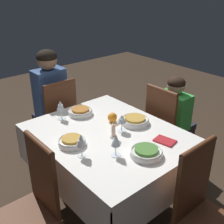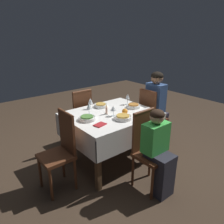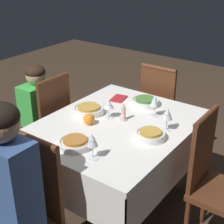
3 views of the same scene
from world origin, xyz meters
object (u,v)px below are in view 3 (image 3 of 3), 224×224
person_child_green (35,115)px  bowl_east (146,102)px  person_adult_denim (4,202)px  bowl_west (75,143)px  wine_glass_south (167,114)px  candle_centerpiece (123,114)px  wine_glass_west (92,141)px  dining_table (116,136)px  orange_fruit (89,119)px  chair_west (29,212)px  chair_north (48,124)px  bowl_south (151,135)px  chair_east (161,110)px  chair_south (213,179)px  napkin_red_folded (119,98)px  wine_glass_north (109,105)px  bowl_north (89,109)px  wine_glass_east (155,102)px

person_child_green → bowl_east: person_child_green is taller
person_adult_denim → person_child_green: 1.28m
bowl_west → person_child_green: bearing=63.9°
bowl_east → wine_glass_south: 0.43m
bowl_east → candle_centerpiece: bearing=-178.8°
wine_glass_west → dining_table: bearing=17.8°
dining_table → orange_fruit: size_ratio=15.25×
candle_centerpiece → bowl_west: bearing=175.8°
person_child_green → bowl_east: 0.97m
wine_glass_west → chair_west: bearing=156.5°
chair_north → wine_glass_west: bearing=62.1°
bowl_south → candle_centerpiece: (0.12, 0.29, 0.02)m
chair_north → bowl_west: (-0.41, -0.68, 0.25)m
chair_north → wine_glass_west: size_ratio=5.80×
chair_east → chair_south: bearing=136.5°
bowl_west → candle_centerpiece: candle_centerpiece is taller
dining_table → bowl_west: 0.43m
bowl_west → napkin_red_folded: (0.76, 0.21, -0.02)m
wine_glass_north → chair_south: bearing=-87.0°
person_adult_denim → chair_east: bearing=91.8°
chair_west → person_child_green: bearing=135.7°
chair_south → orange_fruit: 0.91m
chair_south → bowl_east: (0.31, 0.70, 0.25)m
wine_glass_north → bowl_south: wine_glass_north is taller
bowl_north → person_child_green: bearing=91.5°
bowl_south → person_child_green: bearing=87.6°
chair_east → person_child_green: size_ratio=0.94×
chair_west → bowl_north: size_ratio=4.20×
wine_glass_north → wine_glass_south: wine_glass_south is taller
wine_glass_west → bowl_north: size_ratio=0.72×
chair_north → chair_east: same height
person_adult_denim → bowl_east: size_ratio=5.58×
dining_table → chair_west: size_ratio=1.25×
dining_table → person_adult_denim: 0.96m
chair_east → bowl_north: size_ratio=4.20×
bowl_east → bowl_north: bearing=144.2°
bowl_north → napkin_red_folded: size_ratio=1.39×
dining_table → bowl_west: (-0.41, 0.03, 0.13)m
wine_glass_east → bowl_south: 0.35m
wine_glass_east → bowl_east: bearing=48.0°
bowl_west → person_adult_denim: bearing=-179.4°
chair_west → napkin_red_folded: bearing=100.3°
candle_centerpiece → person_child_green: bearing=94.5°
chair_west → bowl_east: bearing=88.9°
person_adult_denim → bowl_south: 0.97m
wine_glass_north → bowl_east: wine_glass_north is taller
bowl_south → wine_glass_west: bearing=158.5°
bowl_south → chair_east: bearing=23.4°
chair_south → napkin_red_folded: bearing=73.5°
chair_east → bowl_south: 0.97m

